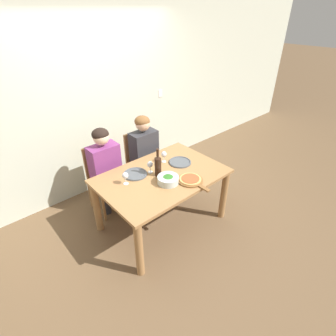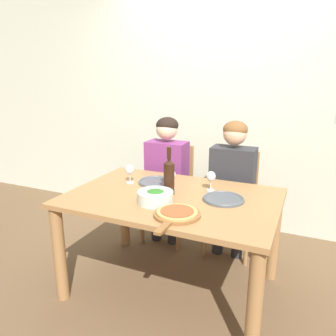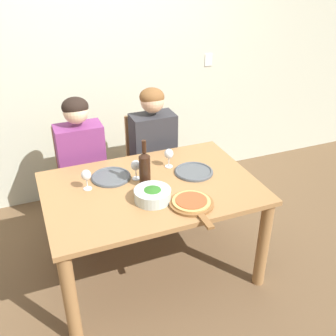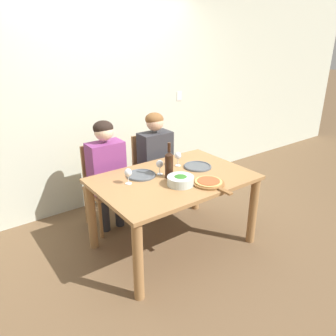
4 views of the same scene
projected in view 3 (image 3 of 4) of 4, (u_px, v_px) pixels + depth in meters
The scene contains 15 objects.
ground_plane at pixel (153, 267), 3.15m from camera, with size 40.00×40.00×0.00m, color brown.
back_wall at pixel (100, 59), 3.59m from camera, with size 10.00×0.06×2.70m.
dining_table at pixel (152, 201), 2.84m from camera, with size 1.50×1.01×0.76m.
chair_left at pixel (82, 174), 3.44m from camera, with size 0.42×0.42×0.93m.
chair_right at pixel (150, 161), 3.65m from camera, with size 0.42×0.42×0.93m.
person_woman at pixel (81, 155), 3.24m from camera, with size 0.47×0.51×1.23m.
person_man at pixel (154, 143), 3.44m from camera, with size 0.47×0.51×1.23m.
wine_bottle at pixel (145, 168), 2.72m from camera, with size 0.08×0.08×0.35m.
broccoli_bowl at pixel (153, 195), 2.60m from camera, with size 0.25×0.25×0.09m.
dinner_plate_left at pixel (111, 177), 2.87m from camera, with size 0.29×0.29×0.02m.
dinner_plate_right at pixel (194, 171), 2.94m from camera, with size 0.29×0.29×0.02m.
pizza_on_board at pixel (192, 203), 2.56m from camera, with size 0.29×0.43×0.04m.
wine_glass_left at pixel (86, 176), 2.69m from camera, with size 0.07×0.07×0.15m.
wine_glass_right at pixel (169, 155), 2.98m from camera, with size 0.07×0.07×0.15m.
wine_glass_centre at pixel (136, 166), 2.82m from camera, with size 0.07×0.07×0.15m.
Camera 3 is at (-0.77, -2.24, 2.23)m, focal length 42.00 mm.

